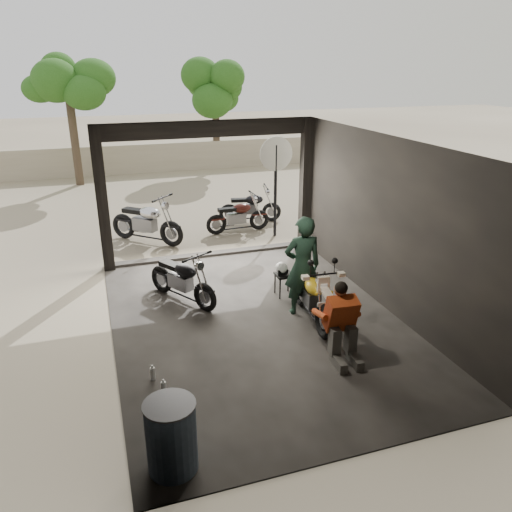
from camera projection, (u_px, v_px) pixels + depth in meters
ground at (256, 322)px, 9.00m from camera, size 80.00×80.00×0.00m
garage at (247, 246)px, 9.02m from camera, size 7.00×7.13×3.20m
boundary_wall at (153, 158)px, 21.17m from camera, size 18.00×0.30×1.20m
tree_left at (66, 74)px, 17.74m from camera, size 2.20×2.20×5.60m
tree_right at (215, 84)px, 20.92m from camera, size 2.20×2.20×5.00m
main_bike at (312, 291)px, 8.88m from camera, size 0.85×1.76×1.14m
left_bike at (182, 276)px, 9.60m from camera, size 1.38×1.71×1.08m
outside_bike_a at (146, 219)px, 12.78m from camera, size 1.92×1.85×1.28m
outside_bike_b at (238, 214)px, 13.61m from camera, size 1.60×0.72×1.06m
outside_bike_c at (250, 204)px, 14.46m from camera, size 1.67×0.93×1.07m
rider at (302, 266)px, 9.00m from camera, size 0.72×0.51×1.88m
mechanic at (344, 326)px, 7.65m from camera, size 0.69×0.89×1.22m
stool at (284, 277)px, 9.87m from camera, size 0.34×0.34×0.48m
helmet at (281, 268)px, 9.83m from camera, size 0.30×0.31×0.24m
oil_drum at (172, 437)px, 5.59m from camera, size 0.76×0.76×0.89m
sign_post at (276, 169)px, 12.85m from camera, size 0.88×0.08×2.65m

